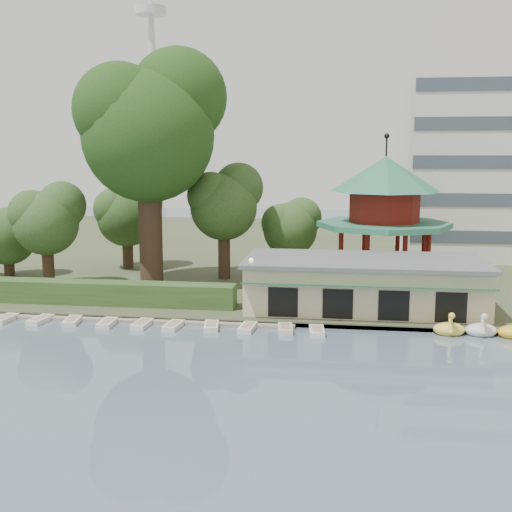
% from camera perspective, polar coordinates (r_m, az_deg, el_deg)
% --- Properties ---
extents(ground_plane, '(220.00, 220.00, 0.00)m').
position_cam_1_polar(ground_plane, '(31.61, -8.29, -14.30)').
color(ground_plane, slate).
rests_on(ground_plane, ground).
extents(shore, '(220.00, 70.00, 0.40)m').
position_cam_1_polar(shore, '(81.15, 1.85, 0.58)').
color(shore, '#424930').
rests_on(shore, ground).
extents(embankment, '(220.00, 0.60, 0.30)m').
position_cam_1_polar(embankment, '(47.49, -2.52, -5.87)').
color(embankment, gray).
rests_on(embankment, ground).
extents(dock, '(34.00, 1.60, 0.24)m').
position_cam_1_polar(dock, '(50.88, -16.02, -5.23)').
color(dock, gray).
rests_on(dock, ground).
extents(boathouse, '(18.60, 9.39, 3.90)m').
position_cam_1_polar(boathouse, '(50.82, 9.59, -2.40)').
color(boathouse, beige).
rests_on(boathouse, shore).
extents(pavilion, '(12.40, 12.40, 13.50)m').
position_cam_1_polar(pavilion, '(60.11, 11.35, 4.29)').
color(pavilion, beige).
rests_on(pavilion, shore).
extents(broadcast_tower, '(8.00, 8.00, 96.00)m').
position_cam_1_polar(broadcast_tower, '(176.42, -9.21, 16.24)').
color(broadcast_tower, silver).
rests_on(broadcast_tower, ground).
extents(hedge, '(30.00, 2.00, 1.80)m').
position_cam_1_polar(hedge, '(54.76, -17.57, -3.00)').
color(hedge, '#335224').
rests_on(hedge, shore).
extents(lamp_post, '(0.36, 0.36, 4.28)m').
position_cam_1_polar(lamp_post, '(48.16, -0.43, -1.74)').
color(lamp_post, black).
rests_on(lamp_post, shore).
extents(big_tree, '(12.92, 12.04, 21.36)m').
position_cam_1_polar(big_tree, '(58.55, -9.39, 11.56)').
color(big_tree, '#3A281C').
rests_on(big_tree, shore).
extents(small_trees, '(38.80, 16.13, 11.09)m').
position_cam_1_polar(small_trees, '(63.37, -11.97, 3.46)').
color(small_trees, '#3A281C').
rests_on(small_trees, shore).
extents(moored_rowboats, '(34.69, 2.74, 0.36)m').
position_cam_1_polar(moored_rowboats, '(48.87, -14.62, -5.69)').
color(moored_rowboats, silver).
rests_on(moored_rowboats, ground).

